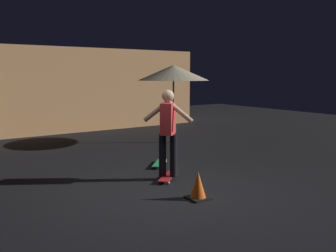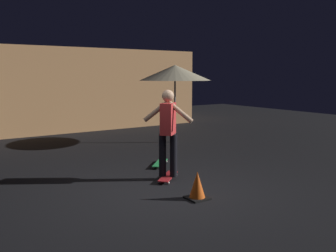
{
  "view_description": "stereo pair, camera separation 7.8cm",
  "coord_description": "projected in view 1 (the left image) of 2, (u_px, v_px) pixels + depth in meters",
  "views": [
    {
      "loc": [
        -3.48,
        -5.16,
        2.03
      ],
      "look_at": [
        0.47,
        0.61,
        1.05
      ],
      "focal_mm": 39.64,
      "sensor_mm": 36.0,
      "label": 1
    },
    {
      "loc": [
        -3.42,
        -5.21,
        2.03
      ],
      "look_at": [
        0.47,
        0.61,
        1.05
      ],
      "focal_mm": 39.64,
      "sensor_mm": 36.0,
      "label": 2
    }
  ],
  "objects": [
    {
      "name": "patio_umbrella",
      "position": [
        173.0,
        73.0,
        10.88
      ],
      "size": [
        2.1,
        2.1,
        2.3
      ],
      "color": "slate",
      "rests_on": "ground_plane"
    },
    {
      "name": "traffic_cone",
      "position": [
        198.0,
        186.0,
        6.06
      ],
      "size": [
        0.34,
        0.34,
        0.46
      ],
      "color": "black",
      "rests_on": "ground_plane"
    },
    {
      "name": "ground_plane",
      "position": [
        165.0,
        192.0,
        6.45
      ],
      "size": [
        28.0,
        28.0,
        0.0
      ],
      "primitive_type": "plane",
      "color": "black"
    },
    {
      "name": "skater",
      "position": [
        168.0,
        127.0,
        7.06
      ],
      "size": [
        0.71,
        0.8,
        1.67
      ],
      "color": "black",
      "rests_on": "skateboard_ridden"
    },
    {
      "name": "skateboard_spare",
      "position": [
        160.0,
        163.0,
        8.3
      ],
      "size": [
        0.69,
        0.7,
        0.07
      ],
      "color": "green",
      "rests_on": "ground_plane"
    },
    {
      "name": "skateboard_ridden",
      "position": [
        168.0,
        177.0,
        7.2
      ],
      "size": [
        0.72,
        0.66,
        0.07
      ],
      "color": "#AD1E23",
      "rests_on": "ground_plane"
    },
    {
      "name": "low_building",
      "position": [
        50.0,
        89.0,
        14.37
      ],
      "size": [
        10.41,
        4.21,
        2.95
      ],
      "color": "tan",
      "rests_on": "ground_plane"
    }
  ]
}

